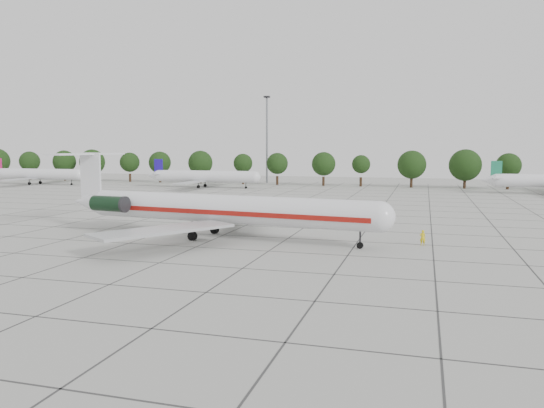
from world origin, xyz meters
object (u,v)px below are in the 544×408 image
object	(u,v)px
bg_airliner_b	(205,177)
floodlight_mast	(267,134)
ground_crew	(423,238)
main_airliner	(208,208)
bg_airliner_a	(37,174)

from	to	relation	value
bg_airliner_b	floodlight_mast	bearing A→B (deg)	65.84
ground_crew	main_airliner	bearing A→B (deg)	-0.15
bg_airliner_b	main_airliner	bearing A→B (deg)	-66.39
ground_crew	bg_airliner_a	xyz separation A→B (m)	(-105.90, 67.88, 2.07)
main_airliner	ground_crew	xyz separation A→B (m)	(24.09, 1.43, -2.62)
bg_airliner_b	ground_crew	bearing A→B (deg)	-51.62
main_airliner	bg_airliner_b	distance (m)	77.56
main_airliner	floodlight_mast	world-z (taller)	floodlight_mast
floodlight_mast	bg_airliner_a	bearing A→B (deg)	-158.08
bg_airliner_a	bg_airliner_b	bearing A→B (deg)	1.98
ground_crew	bg_airliner_b	distance (m)	88.86
main_airliner	bg_airliner_a	xyz separation A→B (m)	(-81.81, 69.31, -0.55)
bg_airliner_a	floodlight_mast	xyz separation A→B (m)	(60.96, 24.53, 11.37)
ground_crew	floodlight_mast	distance (m)	103.64
bg_airliner_b	floodlight_mast	size ratio (longest dim) A/B	1.11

